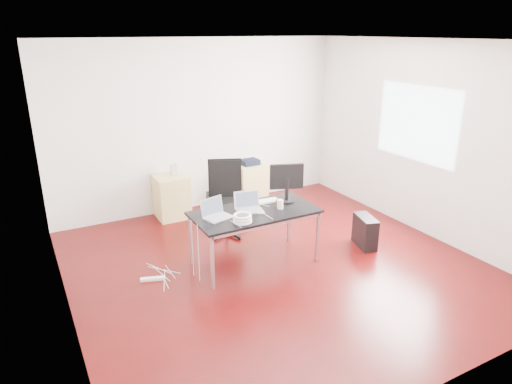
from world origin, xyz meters
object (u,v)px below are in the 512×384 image
pc_tower (365,231)px  office_chair (226,194)px  desk (255,215)px  filing_cabinet_left (172,197)px  filing_cabinet_right (250,183)px

pc_tower → office_chair: bearing=154.0°
desk → filing_cabinet_left: bearing=102.6°
filing_cabinet_left → filing_cabinet_right: bearing=0.0°
desk → filing_cabinet_right: (0.98, 2.01, -0.33)m
filing_cabinet_right → pc_tower: filing_cabinet_right is taller
filing_cabinet_left → pc_tower: 3.10m
desk → pc_tower: bearing=-10.9°
office_chair → filing_cabinet_left: 1.11m
pc_tower → desk: bearing=-174.6°
filing_cabinet_left → pc_tower: bearing=-48.5°
filing_cabinet_left → filing_cabinet_right: 1.43m
filing_cabinet_left → filing_cabinet_right: (1.43, 0.00, 0.00)m
desk → filing_cabinet_left: 2.09m
filing_cabinet_left → pc_tower: size_ratio=1.56×
office_chair → pc_tower: (1.52, -1.38, -0.39)m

